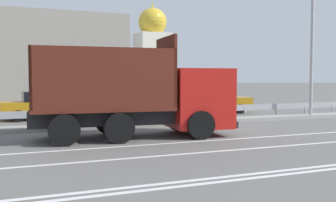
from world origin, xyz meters
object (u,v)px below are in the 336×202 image
Objects in this scene: parked_car_5 at (213,101)px; church_tower at (153,54)px; street_lamp_1 at (315,12)px; parked_car_4 at (143,104)px; parked_car_3 at (43,105)px; median_road_sign at (196,101)px; dump_truck at (158,101)px.

church_tower reaches higher than parked_car_5.
street_lamp_1 is 10.84m from parked_car_4.
parked_car_5 is (10.34, -0.14, -0.00)m from parked_car_3.
dump_truck is at bearing -134.25° from median_road_sign.
median_road_sign is 0.48× the size of parked_car_3.
street_lamp_1 is 7.92m from parked_car_5.
dump_truck reaches higher than parked_car_3.
dump_truck is 1.92× the size of parked_car_4.
median_road_sign reaches higher than parked_car_5.
church_tower reaches higher than street_lamp_1.
median_road_sign is at bearing 140.47° from dump_truck.
dump_truck is at bearing -109.69° from church_tower.
dump_truck is 3.65× the size of median_road_sign.
church_tower is (6.81, 24.94, 3.88)m from median_road_sign.
street_lamp_1 is 2.21× the size of parked_car_5.
parked_car_5 is at bearing -99.35° from church_tower.
dump_truck reaches higher than parked_car_4.
parked_car_5 is at bearing 126.56° from street_lamp_1.
dump_truck is 7.98m from parked_car_4.
median_road_sign is at bearing 53.00° from parked_car_3.
parked_car_4 is (-1.34, 4.27, -0.34)m from median_road_sign.
street_lamp_1 is at bearing 40.26° from parked_car_5.
parked_car_3 is (-6.89, 4.69, -0.34)m from median_road_sign.
street_lamp_1 reaches higher than dump_truck.
dump_truck is 8.89m from parked_car_3.
dump_truck reaches higher than parked_car_5.
parked_car_5 is at bearing -83.14° from parked_car_4.
median_road_sign is at bearing -105.27° from church_tower.
parked_car_5 is 0.44× the size of church_tower.
median_road_sign is 5.72m from parked_car_5.
church_tower is at bearing 165.03° from dump_truck.
church_tower reaches higher than dump_truck.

